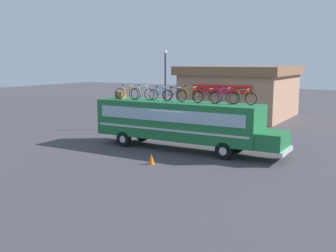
% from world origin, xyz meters
% --- Properties ---
extents(ground_plane, '(120.00, 120.00, 0.00)m').
position_xyz_m(ground_plane, '(0.00, 0.00, 0.00)').
color(ground_plane, '#423F44').
extents(bus, '(11.96, 2.44, 2.92)m').
position_xyz_m(bus, '(0.28, -0.00, 1.75)').
color(bus, '#1E6B38').
rests_on(bus, ground).
extents(luggage_bag_1, '(0.56, 0.48, 0.46)m').
position_xyz_m(luggage_bag_1, '(-4.23, 0.01, 3.15)').
color(luggage_bag_1, olive).
rests_on(luggage_bag_1, bus).
extents(rooftop_bicycle_1, '(1.79, 0.44, 0.93)m').
position_xyz_m(rooftop_bicycle_1, '(-3.55, -0.24, 3.31)').
color(rooftop_bicycle_1, black).
rests_on(rooftop_bicycle_1, bus).
extents(rooftop_bicycle_2, '(1.75, 0.44, 0.96)m').
position_xyz_m(rooftop_bicycle_2, '(-2.43, -0.09, 3.32)').
color(rooftop_bicycle_2, black).
rests_on(rooftop_bicycle_2, bus).
extents(rooftop_bicycle_3, '(1.65, 0.44, 0.88)m').
position_xyz_m(rooftop_bicycle_3, '(-1.32, 0.22, 3.29)').
color(rooftop_bicycle_3, black).
rests_on(rooftop_bicycle_3, bus).
extents(rooftop_bicycle_4, '(1.64, 0.44, 0.89)m').
position_xyz_m(rooftop_bicycle_4, '(-0.23, 0.16, 3.30)').
color(rooftop_bicycle_4, black).
rests_on(rooftop_bicycle_4, bus).
extents(rooftop_bicycle_5, '(1.82, 0.44, 0.98)m').
position_xyz_m(rooftop_bicycle_5, '(0.81, 0.10, 3.33)').
color(rooftop_bicycle_5, black).
rests_on(rooftop_bicycle_5, bus).
extents(rooftop_bicycle_6, '(1.66, 0.44, 0.89)m').
position_xyz_m(rooftop_bicycle_6, '(1.89, 0.07, 3.29)').
color(rooftop_bicycle_6, black).
rests_on(rooftop_bicycle_6, bus).
extents(rooftop_bicycle_7, '(1.68, 0.44, 0.96)m').
position_xyz_m(rooftop_bicycle_7, '(2.94, 0.24, 3.32)').
color(rooftop_bicycle_7, black).
rests_on(rooftop_bicycle_7, bus).
extents(rooftop_bicycle_8, '(1.67, 0.44, 0.92)m').
position_xyz_m(rooftop_bicycle_8, '(4.00, 0.40, 3.31)').
color(rooftop_bicycle_8, black).
rests_on(rooftop_bicycle_8, bus).
extents(roadside_building, '(9.73, 10.13, 4.87)m').
position_xyz_m(roadside_building, '(-1.82, 15.97, 2.49)').
color(roadside_building, tan).
rests_on(roadside_building, ground).
extents(traffic_cone, '(0.35, 0.35, 0.56)m').
position_xyz_m(traffic_cone, '(0.67, -3.91, 0.28)').
color(traffic_cone, orange).
rests_on(traffic_cone, ground).
extents(street_lamp, '(0.29, 0.29, 6.17)m').
position_xyz_m(street_lamp, '(-4.44, 6.12, 3.52)').
color(street_lamp, '#38383D').
rests_on(street_lamp, ground).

